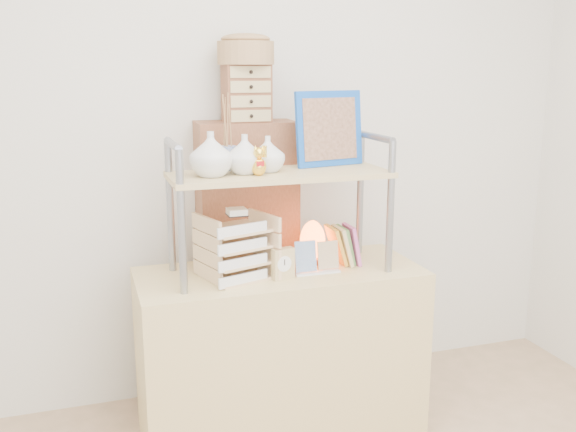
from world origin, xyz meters
name	(u,v)px	position (x,y,z in m)	size (l,w,h in m)	color
room_shell	(368,27)	(0.00, 0.39, 1.69)	(3.42, 3.41, 2.61)	silver
desk	(280,353)	(0.00, 1.20, 0.38)	(1.20, 0.50, 0.75)	tan
cabinet	(248,264)	(-0.05, 1.57, 0.68)	(0.45, 0.24, 1.35)	brown
hutch	(267,167)	(-0.05, 1.21, 1.19)	(0.90, 0.34, 0.74)	gray
letter_tray	(237,251)	(-0.19, 1.16, 0.87)	(0.30, 0.29, 0.29)	#DEB485
salt_lamp	(312,241)	(0.17, 1.27, 0.85)	(0.12, 0.12, 0.19)	brown
desk_clock	(283,264)	(-0.02, 1.09, 0.81)	(0.10, 0.06, 0.13)	tan
postcard_stand	(317,264)	(0.14, 1.13, 0.79)	(0.20, 0.05, 0.14)	white
drawer_chest	(246,93)	(-0.05, 1.55, 1.48)	(0.20, 0.16, 0.25)	brown
woven_basket	(246,53)	(-0.05, 1.55, 1.65)	(0.25, 0.25, 0.10)	#9A7746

